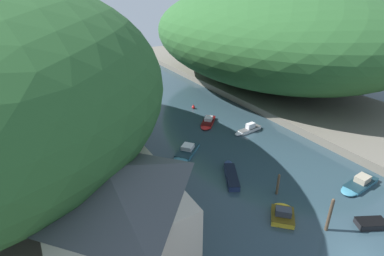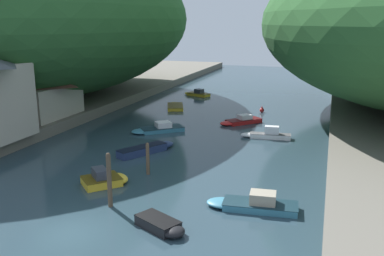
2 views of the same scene
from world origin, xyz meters
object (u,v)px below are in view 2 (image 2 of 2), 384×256
object	(u,v)px
boat_yellow_tender	(175,106)
channel_buoy_near	(262,110)
boathouse_shed	(33,91)
boat_mid_channel	(149,149)
boat_small_dinghy	(240,121)
person_on_quay	(32,117)
boat_cabin_cruiser	(157,129)
boat_far_upstream	(106,179)
boat_white_cruiser	(252,204)
boat_navy_launch	(163,226)
boat_open_rowboat	(266,135)
boat_red_skiff	(196,94)

from	to	relation	value
boat_yellow_tender	channel_buoy_near	bearing A→B (deg)	-19.98
boathouse_shed	boat_mid_channel	bearing A→B (deg)	-17.93
boat_small_dinghy	person_on_quay	size ratio (longest dim) A/B	2.93
boat_cabin_cruiser	person_on_quay	distance (m)	12.97
boathouse_shed	person_on_quay	bearing A→B (deg)	-54.22
boat_small_dinghy	person_on_quay	distance (m)	22.99
boat_cabin_cruiser	channel_buoy_near	distance (m)	16.44
boat_cabin_cruiser	boat_small_dinghy	size ratio (longest dim) A/B	1.15
person_on_quay	boat_yellow_tender	bearing A→B (deg)	-38.93
boat_far_upstream	person_on_quay	size ratio (longest dim) A/B	2.27
boat_yellow_tender	boat_far_upstream	bearing A→B (deg)	-101.46
boat_yellow_tender	boat_far_upstream	distance (m)	29.16
channel_buoy_near	boat_cabin_cruiser	bearing A→B (deg)	-124.19
boat_mid_channel	channel_buoy_near	xyz separation A→B (m)	(7.08, 20.78, -0.01)
boat_white_cruiser	boat_far_upstream	distance (m)	11.11
boathouse_shed	boat_yellow_tender	size ratio (longest dim) A/B	1.52
boat_small_dinghy	boat_cabin_cruiser	bearing A→B (deg)	84.27
boat_yellow_tender	person_on_quay	bearing A→B (deg)	-134.63
boat_mid_channel	boat_navy_launch	bearing A→B (deg)	-34.07
boat_navy_launch	boat_small_dinghy	size ratio (longest dim) A/B	0.73
boat_navy_launch	person_on_quay	size ratio (longest dim) A/B	2.14
boat_navy_launch	boat_open_rowboat	xyz separation A→B (m)	(2.61, 21.91, 0.08)
boat_yellow_tender	boat_cabin_cruiser	bearing A→B (deg)	-99.56
boat_yellow_tender	boat_small_dinghy	bearing A→B (deg)	-53.90
boat_cabin_cruiser	boat_open_rowboat	world-z (taller)	boat_open_rowboat
boat_cabin_cruiser	boat_far_upstream	distance (m)	15.63
boat_yellow_tender	person_on_quay	distance (m)	21.39
boat_white_cruiser	boat_far_upstream	bearing A→B (deg)	80.27
boathouse_shed	boat_mid_channel	xyz separation A→B (m)	(16.58, -5.37, -3.69)
boathouse_shed	boat_mid_channel	world-z (taller)	boathouse_shed
boat_cabin_cruiser	boat_small_dinghy	bearing A→B (deg)	-89.84
boat_cabin_cruiser	boat_far_upstream	xyz separation A→B (m)	(2.33, -15.45, 0.08)
boat_far_upstream	boat_yellow_tender	bearing A→B (deg)	144.35
boathouse_shed	boat_cabin_cruiser	size ratio (longest dim) A/B	1.56
boat_red_skiff	boat_navy_launch	bearing A→B (deg)	-143.77
boat_yellow_tender	boat_red_skiff	size ratio (longest dim) A/B	1.21
boat_mid_channel	boat_navy_launch	xyz separation A→B (m)	(6.88, -13.67, -0.04)
boat_mid_channel	boat_open_rowboat	distance (m)	12.57
boat_cabin_cruiser	person_on_quay	size ratio (longest dim) A/B	3.37
boathouse_shed	boat_red_skiff	xyz separation A→B (m)	(11.52, 25.15, -3.70)
boat_mid_channel	person_on_quay	world-z (taller)	person_on_quay
boathouse_shed	boat_red_skiff	distance (m)	27.91
channel_buoy_near	boathouse_shed	bearing A→B (deg)	-146.91
boathouse_shed	boat_white_cruiser	world-z (taller)	boathouse_shed
boat_far_upstream	person_on_quay	bearing A→B (deg)	-169.85
boathouse_shed	boat_white_cruiser	size ratio (longest dim) A/B	1.48
boat_mid_channel	boat_open_rowboat	size ratio (longest dim) A/B	1.13
boathouse_shed	boat_red_skiff	world-z (taller)	boathouse_shed
boat_yellow_tender	boat_navy_launch	size ratio (longest dim) A/B	1.61
person_on_quay	boat_small_dinghy	bearing A→B (deg)	-71.70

